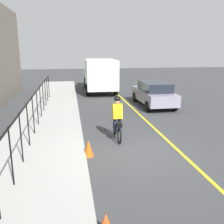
% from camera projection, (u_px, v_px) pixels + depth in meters
% --- Properties ---
extents(ground_plane, '(80.00, 80.00, 0.00)m').
position_uv_depth(ground_plane, '(136.00, 153.00, 8.97)').
color(ground_plane, '#393A3C').
extents(lane_line_centre, '(36.00, 0.12, 0.01)m').
position_uv_depth(lane_line_centre, '(178.00, 150.00, 9.22)').
color(lane_line_centre, yellow).
rests_on(lane_line_centre, ground).
extents(sidewalk, '(40.00, 3.20, 0.15)m').
position_uv_depth(sidewalk, '(38.00, 158.00, 8.40)').
color(sidewalk, '#A2A69F').
rests_on(sidewalk, ground).
extents(iron_fence, '(19.59, 0.04, 1.60)m').
position_uv_depth(iron_fence, '(27.00, 116.00, 9.00)').
color(iron_fence, black).
rests_on(iron_fence, sidewalk).
extents(cyclist_lead, '(1.71, 0.36, 1.83)m').
position_uv_depth(cyclist_lead, '(117.00, 118.00, 10.10)').
color(cyclist_lead, black).
rests_on(cyclist_lead, ground).
extents(patrol_sedan, '(4.40, 1.93, 1.58)m').
position_uv_depth(patrol_sedan, '(154.00, 93.00, 16.21)').
color(patrol_sedan, gray).
rests_on(patrol_sedan, ground).
extents(box_truck_background, '(6.77, 2.68, 2.78)m').
position_uv_depth(box_truck_background, '(100.00, 74.00, 21.64)').
color(box_truck_background, silver).
rests_on(box_truck_background, ground).
extents(traffic_cone_near, '(0.36, 0.36, 0.59)m').
position_uv_depth(traffic_cone_near, '(88.00, 148.00, 8.66)').
color(traffic_cone_near, '#FB5712').
rests_on(traffic_cone_near, ground).
extents(traffic_cone_far, '(0.36, 0.36, 0.49)m').
position_uv_depth(traffic_cone_far, '(106.00, 224.00, 4.97)').
color(traffic_cone_far, '#ED4E19').
rests_on(traffic_cone_far, ground).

